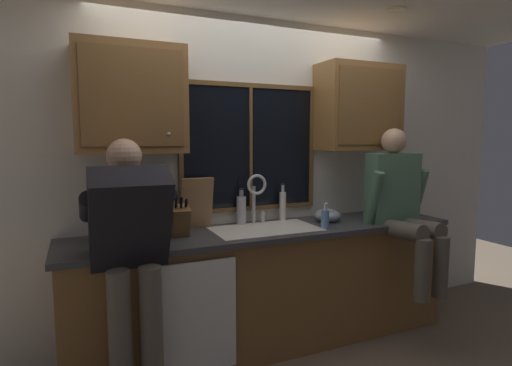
{
  "coord_description": "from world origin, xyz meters",
  "views": [
    {
      "loc": [
        -1.32,
        -3.03,
        1.6
      ],
      "look_at": [
        -0.12,
        -0.3,
        1.27
      ],
      "focal_mm": 28.56,
      "sensor_mm": 36.0,
      "label": 1
    }
  ],
  "objects_px": {
    "person_standing": "(131,247)",
    "cutting_board": "(197,203)",
    "bottle_green_glass": "(241,209)",
    "person_sitting_on_counter": "(401,201)",
    "mixing_bowl": "(327,215)",
    "knife_block": "(180,221)",
    "bottle_tall_clear": "(283,205)",
    "soap_dispenser": "(325,219)"
  },
  "relations": [
    {
      "from": "person_standing",
      "to": "cutting_board",
      "type": "relative_size",
      "value": 4.03
    },
    {
      "from": "cutting_board",
      "to": "bottle_green_glass",
      "type": "height_order",
      "value": "cutting_board"
    },
    {
      "from": "person_sitting_on_counter",
      "to": "mixing_bowl",
      "type": "distance_m",
      "value": 0.59
    },
    {
      "from": "person_standing",
      "to": "person_sitting_on_counter",
      "type": "distance_m",
      "value": 2.09
    },
    {
      "from": "person_standing",
      "to": "knife_block",
      "type": "xyz_separation_m",
      "value": [
        0.37,
        0.35,
        0.05
      ]
    },
    {
      "from": "bottle_green_glass",
      "to": "bottle_tall_clear",
      "type": "bearing_deg",
      "value": -1.84
    },
    {
      "from": "person_standing",
      "to": "person_sitting_on_counter",
      "type": "relative_size",
      "value": 1.27
    },
    {
      "from": "cutting_board",
      "to": "person_sitting_on_counter",
      "type": "bearing_deg",
      "value": -17.33
    },
    {
      "from": "bottle_green_glass",
      "to": "cutting_board",
      "type": "bearing_deg",
      "value": -176.35
    },
    {
      "from": "cutting_board",
      "to": "bottle_tall_clear",
      "type": "relative_size",
      "value": 1.28
    },
    {
      "from": "person_sitting_on_counter",
      "to": "knife_block",
      "type": "distance_m",
      "value": 1.74
    },
    {
      "from": "cutting_board",
      "to": "mixing_bowl",
      "type": "bearing_deg",
      "value": -8.87
    },
    {
      "from": "person_standing",
      "to": "soap_dispenser",
      "type": "relative_size",
      "value": 8.11
    },
    {
      "from": "person_sitting_on_counter",
      "to": "mixing_bowl",
      "type": "relative_size",
      "value": 5.77
    },
    {
      "from": "cutting_board",
      "to": "soap_dispenser",
      "type": "bearing_deg",
      "value": -22.91
    },
    {
      "from": "cutting_board",
      "to": "bottle_tall_clear",
      "type": "bearing_deg",
      "value": 0.93
    },
    {
      "from": "person_standing",
      "to": "bottle_tall_clear",
      "type": "height_order",
      "value": "person_standing"
    },
    {
      "from": "bottle_tall_clear",
      "to": "cutting_board",
      "type": "bearing_deg",
      "value": -179.07
    },
    {
      "from": "person_standing",
      "to": "bottle_green_glass",
      "type": "height_order",
      "value": "person_standing"
    },
    {
      "from": "person_sitting_on_counter",
      "to": "mixing_bowl",
      "type": "bearing_deg",
      "value": 146.71
    },
    {
      "from": "person_standing",
      "to": "cutting_board",
      "type": "height_order",
      "value": "person_standing"
    },
    {
      "from": "bottle_green_glass",
      "to": "bottle_tall_clear",
      "type": "relative_size",
      "value": 0.93
    },
    {
      "from": "knife_block",
      "to": "mixing_bowl",
      "type": "xyz_separation_m",
      "value": [
        1.23,
        0.03,
        -0.06
      ]
    },
    {
      "from": "mixing_bowl",
      "to": "knife_block",
      "type": "bearing_deg",
      "value": -178.66
    },
    {
      "from": "bottle_green_glass",
      "to": "person_standing",
      "type": "bearing_deg",
      "value": -148.12
    },
    {
      "from": "mixing_bowl",
      "to": "soap_dispenser",
      "type": "bearing_deg",
      "value": -127.45
    },
    {
      "from": "mixing_bowl",
      "to": "bottle_tall_clear",
      "type": "relative_size",
      "value": 0.71
    },
    {
      "from": "cutting_board",
      "to": "bottle_tall_clear",
      "type": "height_order",
      "value": "cutting_board"
    },
    {
      "from": "person_standing",
      "to": "person_sitting_on_counter",
      "type": "xyz_separation_m",
      "value": [
        2.08,
        0.07,
        0.13
      ]
    },
    {
      "from": "person_sitting_on_counter",
      "to": "soap_dispenser",
      "type": "bearing_deg",
      "value": 171.0
    },
    {
      "from": "knife_block",
      "to": "bottle_green_glass",
      "type": "height_order",
      "value": "knife_block"
    },
    {
      "from": "bottle_green_glass",
      "to": "knife_block",
      "type": "bearing_deg",
      "value": -158.33
    },
    {
      "from": "mixing_bowl",
      "to": "bottle_green_glass",
      "type": "relative_size",
      "value": 0.76
    },
    {
      "from": "knife_block",
      "to": "cutting_board",
      "type": "relative_size",
      "value": 0.81
    },
    {
      "from": "bottle_green_glass",
      "to": "bottle_tall_clear",
      "type": "distance_m",
      "value": 0.36
    },
    {
      "from": "bottle_tall_clear",
      "to": "person_sitting_on_counter",
      "type": "bearing_deg",
      "value": -31.53
    },
    {
      "from": "soap_dispenser",
      "to": "bottle_tall_clear",
      "type": "distance_m",
      "value": 0.42
    },
    {
      "from": "person_sitting_on_counter",
      "to": "cutting_board",
      "type": "bearing_deg",
      "value": 162.67
    },
    {
      "from": "person_sitting_on_counter",
      "to": "bottle_green_glass",
      "type": "relative_size",
      "value": 4.39
    },
    {
      "from": "person_standing",
      "to": "mixing_bowl",
      "type": "xyz_separation_m",
      "value": [
        1.6,
        0.38,
        -0.01
      ]
    },
    {
      "from": "knife_block",
      "to": "mixing_bowl",
      "type": "height_order",
      "value": "knife_block"
    },
    {
      "from": "mixing_bowl",
      "to": "soap_dispenser",
      "type": "distance_m",
      "value": 0.27
    }
  ]
}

